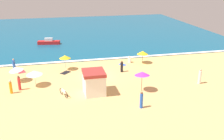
{
  "coord_description": "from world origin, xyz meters",
  "views": [
    {
      "loc": [
        -4.57,
        -29.58,
        11.95
      ],
      "look_at": [
        1.9,
        -0.55,
        0.8
      ],
      "focal_mm": 40.08,
      "sensor_mm": 36.0,
      "label": 1
    }
  ],
  "objects_px": {
    "lifeguard_cabana": "(94,82)",
    "beachgoer_6": "(122,67)",
    "beach_umbrella_0": "(34,73)",
    "beach_umbrella_1": "(65,57)",
    "beachgoer_7": "(141,100)",
    "parked_bicycle": "(64,93)",
    "beach_umbrella_2": "(143,53)",
    "beachgoer_1": "(200,77)",
    "beachgoer_5": "(14,65)",
    "beachgoer_0": "(130,60)",
    "beach_umbrella_3": "(16,69)",
    "beachgoer_2": "(19,83)",
    "beachgoer_3": "(11,87)",
    "beach_umbrella_4": "(142,73)",
    "small_boat_0": "(49,42)"
  },
  "relations": [
    {
      "from": "parked_bicycle",
      "to": "small_boat_0",
      "type": "distance_m",
      "value": 22.39
    },
    {
      "from": "beach_umbrella_1",
      "to": "small_boat_0",
      "type": "xyz_separation_m",
      "value": [
        -2.41,
        14.27,
        -1.33
      ]
    },
    {
      "from": "beach_umbrella_1",
      "to": "beach_umbrella_3",
      "type": "relative_size",
      "value": 0.98
    },
    {
      "from": "beachgoer_7",
      "to": "parked_bicycle",
      "type": "bearing_deg",
      "value": 149.39
    },
    {
      "from": "beachgoer_6",
      "to": "beachgoer_2",
      "type": "bearing_deg",
      "value": -166.58
    },
    {
      "from": "lifeguard_cabana",
      "to": "beach_umbrella_0",
      "type": "height_order",
      "value": "lifeguard_cabana"
    },
    {
      "from": "beach_umbrella_4",
      "to": "beachgoer_5",
      "type": "height_order",
      "value": "beach_umbrella_4"
    },
    {
      "from": "small_boat_0",
      "to": "beachgoer_5",
      "type": "bearing_deg",
      "value": -107.84
    },
    {
      "from": "beachgoer_0",
      "to": "beachgoer_1",
      "type": "xyz_separation_m",
      "value": [
        5.9,
        -9.28,
        0.44
      ]
    },
    {
      "from": "beach_umbrella_1",
      "to": "parked_bicycle",
      "type": "bearing_deg",
      "value": -94.15
    },
    {
      "from": "beachgoer_0",
      "to": "beachgoer_5",
      "type": "height_order",
      "value": "beachgoer_5"
    },
    {
      "from": "parked_bicycle",
      "to": "beachgoer_6",
      "type": "height_order",
      "value": "beachgoer_6"
    },
    {
      "from": "beach_umbrella_4",
      "to": "small_boat_0",
      "type": "bearing_deg",
      "value": 114.21
    },
    {
      "from": "beach_umbrella_3",
      "to": "beachgoer_7",
      "type": "bearing_deg",
      "value": -37.17
    },
    {
      "from": "lifeguard_cabana",
      "to": "beach_umbrella_0",
      "type": "bearing_deg",
      "value": 151.55
    },
    {
      "from": "lifeguard_cabana",
      "to": "beachgoer_7",
      "type": "bearing_deg",
      "value": -46.63
    },
    {
      "from": "small_boat_0",
      "to": "beach_umbrella_0",
      "type": "bearing_deg",
      "value": -93.8
    },
    {
      "from": "beachgoer_5",
      "to": "beachgoer_6",
      "type": "distance_m",
      "value": 14.37
    },
    {
      "from": "lifeguard_cabana",
      "to": "beachgoer_6",
      "type": "distance_m",
      "value": 7.32
    },
    {
      "from": "beach_umbrella_1",
      "to": "beachgoer_1",
      "type": "height_order",
      "value": "beach_umbrella_1"
    },
    {
      "from": "beach_umbrella_4",
      "to": "parked_bicycle",
      "type": "distance_m",
      "value": 8.68
    },
    {
      "from": "lifeguard_cabana",
      "to": "beach_umbrella_3",
      "type": "bearing_deg",
      "value": 148.2
    },
    {
      "from": "beachgoer_7",
      "to": "lifeguard_cabana",
      "type": "bearing_deg",
      "value": 133.37
    },
    {
      "from": "beachgoer_1",
      "to": "parked_bicycle",
      "type": "bearing_deg",
      "value": 179.38
    },
    {
      "from": "beachgoer_3",
      "to": "small_boat_0",
      "type": "height_order",
      "value": "beachgoer_3"
    },
    {
      "from": "beach_umbrella_0",
      "to": "beach_umbrella_1",
      "type": "relative_size",
      "value": 1.13
    },
    {
      "from": "beachgoer_2",
      "to": "beachgoer_3",
      "type": "xyz_separation_m",
      "value": [
        -0.8,
        -0.71,
        -0.05
      ]
    },
    {
      "from": "lifeguard_cabana",
      "to": "beachgoer_6",
      "type": "relative_size",
      "value": 1.66
    },
    {
      "from": "beach_umbrella_0",
      "to": "small_boat_0",
      "type": "height_order",
      "value": "beach_umbrella_0"
    },
    {
      "from": "parked_bicycle",
      "to": "beachgoer_3",
      "type": "height_order",
      "value": "beachgoer_3"
    },
    {
      "from": "beachgoer_2",
      "to": "small_boat_0",
      "type": "height_order",
      "value": "beachgoer_2"
    },
    {
      "from": "parked_bicycle",
      "to": "beachgoer_1",
      "type": "distance_m",
      "value": 15.86
    },
    {
      "from": "beach_umbrella_0",
      "to": "beach_umbrella_3",
      "type": "relative_size",
      "value": 1.11
    },
    {
      "from": "beach_umbrella_4",
      "to": "beachgoer_6",
      "type": "distance_m",
      "value": 6.39
    },
    {
      "from": "beach_umbrella_2",
      "to": "beachgoer_0",
      "type": "height_order",
      "value": "beach_umbrella_2"
    },
    {
      "from": "beachgoer_7",
      "to": "beachgoer_2",
      "type": "bearing_deg",
      "value": 150.18
    },
    {
      "from": "beach_umbrella_3",
      "to": "beachgoer_6",
      "type": "bearing_deg",
      "value": 1.51
    },
    {
      "from": "parked_bicycle",
      "to": "beachgoer_5",
      "type": "relative_size",
      "value": 0.95
    },
    {
      "from": "beach_umbrella_2",
      "to": "beachgoer_1",
      "type": "bearing_deg",
      "value": -64.21
    },
    {
      "from": "beach_umbrella_4",
      "to": "small_boat_0",
      "type": "relative_size",
      "value": 0.57
    },
    {
      "from": "beachgoer_3",
      "to": "small_boat_0",
      "type": "distance_m",
      "value": 20.78
    },
    {
      "from": "beach_umbrella_0",
      "to": "beachgoer_6",
      "type": "relative_size",
      "value": 1.52
    },
    {
      "from": "beachgoer_1",
      "to": "beachgoer_7",
      "type": "bearing_deg",
      "value": -154.65
    },
    {
      "from": "beach_umbrella_4",
      "to": "beachgoer_6",
      "type": "xyz_separation_m",
      "value": [
        -0.64,
        6.22,
        -1.34
      ]
    },
    {
      "from": "parked_bicycle",
      "to": "beachgoer_0",
      "type": "bearing_deg",
      "value": 42.45
    },
    {
      "from": "beach_umbrella_0",
      "to": "beachgoer_5",
      "type": "xyz_separation_m",
      "value": [
        -3.05,
        5.57,
        -0.82
      ]
    },
    {
      "from": "beachgoer_0",
      "to": "beachgoer_2",
      "type": "relative_size",
      "value": 0.57
    },
    {
      "from": "beach_umbrella_1",
      "to": "beachgoer_2",
      "type": "height_order",
      "value": "beach_umbrella_1"
    },
    {
      "from": "beach_umbrella_1",
      "to": "beachgoer_6",
      "type": "distance_m",
      "value": 7.74
    },
    {
      "from": "beach_umbrella_0",
      "to": "parked_bicycle",
      "type": "relative_size",
      "value": 1.42
    }
  ]
}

